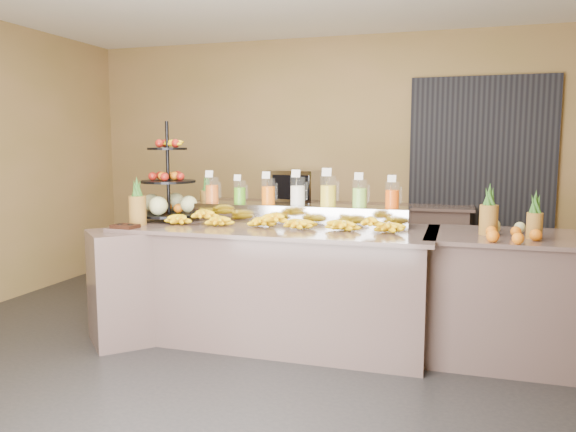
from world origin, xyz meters
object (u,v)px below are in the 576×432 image
at_px(oven_warmer, 295,186).
at_px(condiment_caddy, 125,226).
at_px(pitcher_tray, 298,214).
at_px(banana_heap, 280,219).
at_px(right_fruit_pile, 509,229).
at_px(fruit_stand, 173,195).

bearing_deg(oven_warmer, condiment_caddy, -99.03).
bearing_deg(pitcher_tray, oven_warmer, 107.00).
xyz_separation_m(banana_heap, right_fruit_pile, (1.69, -0.04, 0.00)).
height_order(pitcher_tray, fruit_stand, fruit_stand).
relative_size(fruit_stand, right_fruit_pile, 2.08).
relative_size(condiment_caddy, oven_warmer, 0.35).
distance_m(banana_heap, right_fruit_pile, 1.69).
distance_m(pitcher_tray, fruit_stand, 1.11).
xyz_separation_m(fruit_stand, condiment_caddy, (-0.10, -0.58, -0.20)).
bearing_deg(right_fruit_pile, banana_heap, 178.68).
xyz_separation_m(pitcher_tray, right_fruit_pile, (1.63, -0.35, -0.01)).
bearing_deg(fruit_stand, banana_heap, -3.48).
height_order(pitcher_tray, oven_warmer, oven_warmer).
bearing_deg(oven_warmer, pitcher_tray, -65.83).
xyz_separation_m(fruit_stand, oven_warmer, (0.59, 1.80, -0.04)).
xyz_separation_m(banana_heap, oven_warmer, (-0.45, 1.98, 0.11)).
bearing_deg(fruit_stand, condiment_caddy, -93.81).
bearing_deg(right_fruit_pile, condiment_caddy, -172.74).
distance_m(right_fruit_pile, oven_warmer, 2.94).
distance_m(banana_heap, oven_warmer, 2.03).
distance_m(pitcher_tray, condiment_caddy, 1.39).
relative_size(pitcher_tray, oven_warmer, 3.41).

